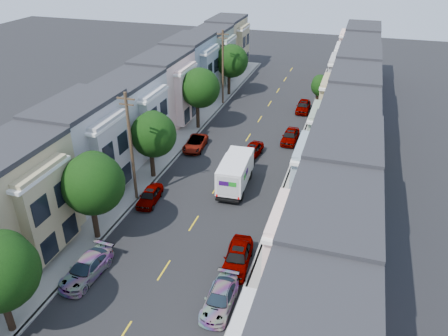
# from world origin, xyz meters

# --- Properties ---
(ground) EXTENTS (160.00, 160.00, 0.00)m
(ground) POSITION_xyz_m (0.00, 0.00, 0.00)
(ground) COLOR black
(ground) RESTS_ON ground
(road_slab) EXTENTS (12.00, 70.00, 0.02)m
(road_slab) POSITION_xyz_m (0.00, 15.00, 0.01)
(road_slab) COLOR black
(road_slab) RESTS_ON ground
(curb_left) EXTENTS (0.30, 70.00, 0.15)m
(curb_left) POSITION_xyz_m (-6.05, 15.00, 0.07)
(curb_left) COLOR gray
(curb_left) RESTS_ON ground
(curb_right) EXTENTS (0.30, 70.00, 0.15)m
(curb_right) POSITION_xyz_m (6.05, 15.00, 0.07)
(curb_right) COLOR gray
(curb_right) RESTS_ON ground
(sidewalk_left) EXTENTS (2.60, 70.00, 0.15)m
(sidewalk_left) POSITION_xyz_m (-7.35, 15.00, 0.07)
(sidewalk_left) COLOR gray
(sidewalk_left) RESTS_ON ground
(sidewalk_right) EXTENTS (2.60, 70.00, 0.15)m
(sidewalk_right) POSITION_xyz_m (7.35, 15.00, 0.07)
(sidewalk_right) COLOR gray
(sidewalk_right) RESTS_ON ground
(centerline) EXTENTS (0.12, 70.00, 0.01)m
(centerline) POSITION_xyz_m (0.00, 15.00, 0.00)
(centerline) COLOR gold
(centerline) RESTS_ON ground
(townhouse_row_left) EXTENTS (5.00, 70.00, 8.50)m
(townhouse_row_left) POSITION_xyz_m (-11.15, 15.00, 0.00)
(townhouse_row_left) COLOR gray
(townhouse_row_left) RESTS_ON ground
(townhouse_row_right) EXTENTS (5.00, 70.00, 8.50)m
(townhouse_row_right) POSITION_xyz_m (11.15, 15.00, 0.00)
(townhouse_row_right) COLOR gray
(townhouse_row_right) RESTS_ON ground
(tree_b) EXTENTS (4.70, 4.70, 7.41)m
(tree_b) POSITION_xyz_m (-6.30, -4.09, 5.04)
(tree_b) COLOR black
(tree_b) RESTS_ON ground
(tree_c) EXTENTS (4.34, 4.34, 6.84)m
(tree_c) POSITION_xyz_m (-6.30, 6.11, 4.64)
(tree_c) COLOR black
(tree_c) RESTS_ON ground
(tree_d) EXTENTS (4.70, 4.70, 7.55)m
(tree_d) POSITION_xyz_m (-6.30, 18.84, 5.18)
(tree_d) COLOR black
(tree_d) RESTS_ON ground
(tree_e) EXTENTS (4.70, 4.70, 7.44)m
(tree_e) POSITION_xyz_m (-6.30, 31.92, 5.06)
(tree_e) COLOR black
(tree_e) RESTS_ON ground
(tree_far_r) EXTENTS (2.76, 2.76, 5.06)m
(tree_far_r) POSITION_xyz_m (6.89, 28.70, 3.62)
(tree_far_r) COLOR black
(tree_far_r) RESTS_ON ground
(utility_pole_near) EXTENTS (1.60, 0.26, 10.00)m
(utility_pole_near) POSITION_xyz_m (-6.30, 2.00, 5.15)
(utility_pole_near) COLOR #42301E
(utility_pole_near) RESTS_ON ground
(utility_pole_far) EXTENTS (1.60, 0.26, 10.00)m
(utility_pole_far) POSITION_xyz_m (-6.30, 28.00, 5.15)
(utility_pole_far) COLOR #42301E
(utility_pole_far) RESTS_ON ground
(fedex_truck) EXTENTS (2.40, 6.24, 2.99)m
(fedex_truck) POSITION_xyz_m (1.67, 6.68, 1.67)
(fedex_truck) COLOR silver
(fedex_truck) RESTS_ON ground
(lead_sedan) EXTENTS (2.10, 4.42, 1.38)m
(lead_sedan) POSITION_xyz_m (1.61, 13.39, 0.69)
(lead_sedan) COLOR black
(lead_sedan) RESTS_ON ground
(parked_left_b) EXTENTS (2.20, 4.74, 1.39)m
(parked_left_b) POSITION_xyz_m (-4.90, -8.16, 0.70)
(parked_left_b) COLOR black
(parked_left_b) RESTS_ON ground
(parked_left_c) EXTENTS (1.88, 4.13, 1.30)m
(parked_left_c) POSITION_xyz_m (-4.90, 1.89, 0.65)
(parked_left_c) COLOR #8D97A4
(parked_left_c) RESTS_ON ground
(parked_left_d) EXTENTS (2.46, 4.67, 1.25)m
(parked_left_d) POSITION_xyz_m (-4.90, 13.39, 0.63)
(parked_left_d) COLOR #421807
(parked_left_d) RESTS_ON ground
(parked_right_a) EXTENTS (1.88, 4.30, 1.28)m
(parked_right_a) POSITION_xyz_m (4.90, -8.02, 0.64)
(parked_right_a) COLOR #595C64
(parked_right_a) RESTS_ON ground
(parked_right_b) EXTENTS (2.21, 4.89, 1.54)m
(parked_right_b) POSITION_xyz_m (4.90, -3.87, 0.77)
(parked_right_b) COLOR #B7B6C6
(parked_right_b) RESTS_ON ground
(parked_right_c) EXTENTS (1.78, 4.46, 1.44)m
(parked_right_c) POSITION_xyz_m (4.90, 18.30, 0.72)
(parked_right_c) COLOR black
(parked_right_c) RESTS_ON ground
(parked_right_d) EXTENTS (1.81, 4.52, 1.45)m
(parked_right_d) POSITION_xyz_m (4.90, 28.44, 0.73)
(parked_right_d) COLOR #0A1B31
(parked_right_d) RESTS_ON ground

